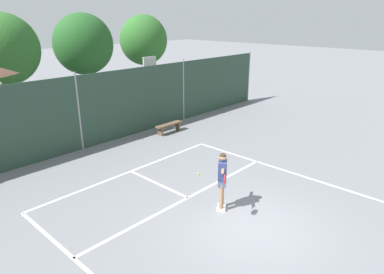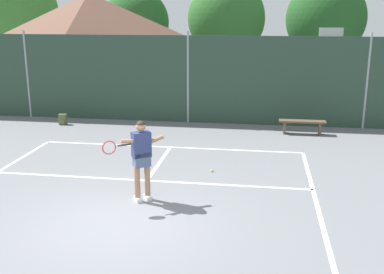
% 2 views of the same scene
% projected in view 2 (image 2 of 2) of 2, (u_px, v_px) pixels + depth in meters
% --- Properties ---
extents(ground_plane, '(120.00, 120.00, 0.00)m').
position_uv_depth(ground_plane, '(117.00, 223.00, 9.33)').
color(ground_plane, slate).
extents(court_markings, '(8.30, 11.10, 0.01)m').
position_uv_depth(court_markings, '(126.00, 210.00, 9.94)').
color(court_markings, white).
rests_on(court_markings, ground).
extents(chainlink_fence, '(26.09, 0.09, 3.45)m').
position_uv_depth(chainlink_fence, '(188.00, 80.00, 17.48)').
color(chainlink_fence, '#284233').
rests_on(chainlink_fence, ground).
extents(basketball_hoop, '(0.90, 0.67, 3.55)m').
position_uv_depth(basketball_hoop, '(329.00, 60.00, 17.93)').
color(basketball_hoop, yellow).
rests_on(basketball_hoop, ground).
extents(clubhouse_building, '(6.38, 4.44, 4.96)m').
position_uv_depth(clubhouse_building, '(91.00, 46.00, 21.68)').
color(clubhouse_building, silver).
rests_on(clubhouse_building, ground).
extents(treeline_backdrop, '(27.85, 4.30, 6.53)m').
position_uv_depth(treeline_backdrop, '(204.00, 17.00, 26.06)').
color(treeline_backdrop, brown).
rests_on(treeline_backdrop, ground).
extents(tennis_player, '(1.16, 0.94, 1.85)m').
position_uv_depth(tennis_player, '(141.00, 154.00, 10.18)').
color(tennis_player, silver).
rests_on(tennis_player, ground).
extents(tennis_ball, '(0.07, 0.07, 0.07)m').
position_uv_depth(tennis_ball, '(212.00, 171.00, 12.33)').
color(tennis_ball, '#CCE033').
rests_on(tennis_ball, ground).
extents(backpack_olive, '(0.28, 0.24, 0.46)m').
position_uv_depth(backpack_olive, '(63.00, 119.00, 17.47)').
color(backpack_olive, '#566038').
rests_on(backpack_olive, ground).
extents(courtside_bench, '(1.60, 0.36, 0.48)m').
position_uv_depth(courtside_bench, '(302.00, 124.00, 16.07)').
color(courtside_bench, brown).
rests_on(courtside_bench, ground).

